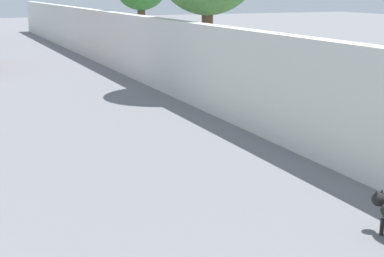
# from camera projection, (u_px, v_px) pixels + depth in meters

# --- Properties ---
(ground_plane) EXTENTS (80.00, 80.00, 0.00)m
(ground_plane) POSITION_uv_depth(u_px,v_px,m) (37.00, 95.00, 13.89)
(ground_plane) COLOR slate
(fence_right) EXTENTS (48.00, 0.30, 1.79)m
(fence_right) POSITION_uv_depth(u_px,v_px,m) (185.00, 61.00, 13.08)
(fence_right) COLOR silver
(fence_right) RESTS_ON ground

